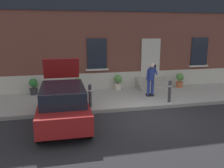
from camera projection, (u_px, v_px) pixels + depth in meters
The scene contains 13 objects.
ground_plane at pixel (147, 117), 9.78m from camera, with size 80.00×80.00×0.00m, color #232326.
sidewalk at pixel (128, 97), 12.42m from camera, with size 24.00×3.60×0.15m, color #99968E.
curb_edge at pixel (140, 108), 10.65m from camera, with size 24.00×0.12×0.15m, color gray.
building_facade at pixel (117, 26), 13.99m from camera, with size 24.00×1.52×7.50m.
entrance_stoop at pixel (152, 84), 14.02m from camera, with size 1.83×1.28×0.64m.
hatchback_car_red at pixel (63, 104), 8.90m from camera, with size 1.82×4.08×2.34m.
bollard_near_person at pixel (170, 90), 11.25m from camera, with size 0.15×0.15×1.04m.
bollard_far_left at pixel (90, 95), 10.44m from camera, with size 0.15×0.15×1.04m.
person_on_phone at pixel (151, 77), 12.08m from camera, with size 0.51×0.51×1.74m.
planter_charcoal at pixel (34, 86), 12.58m from camera, with size 0.44×0.44×0.86m.
planter_olive at pixel (78, 85), 12.79m from camera, with size 0.44×0.44×0.86m.
planter_cream at pixel (118, 82), 13.65m from camera, with size 0.44×0.44×0.86m.
planter_terracotta at pixel (180, 80), 14.21m from camera, with size 0.44×0.44×0.86m.
Camera 1 is at (-3.46, -8.69, 3.47)m, focal length 38.35 mm.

